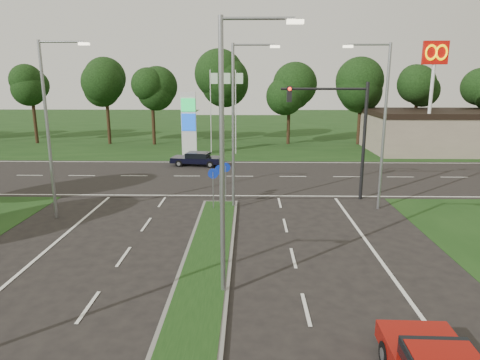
{
  "coord_description": "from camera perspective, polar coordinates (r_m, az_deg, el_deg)",
  "views": [
    {
      "loc": [
        1.64,
        -7.34,
        7.17
      ],
      "look_at": [
        1.22,
        13.59,
        2.2
      ],
      "focal_mm": 32.0,
      "sensor_mm": 36.0,
      "label": 1
    }
  ],
  "objects": [
    {
      "name": "verge_far",
      "position": [
        62.77,
        -0.36,
        6.79
      ],
      "size": [
        160.0,
        50.0,
        0.02
      ],
      "primitive_type": "cube",
      "color": "#163411",
      "rests_on": "ground"
    },
    {
      "name": "cross_road",
      "position": [
        32.19,
        -1.8,
        0.48
      ],
      "size": [
        160.0,
        12.0,
        0.02
      ],
      "primitive_type": "cube",
      "color": "black",
      "rests_on": "ground"
    },
    {
      "name": "median_kerb",
      "position": [
        13.49,
        -6.34,
        -18.55
      ],
      "size": [
        2.0,
        26.0,
        0.12
      ],
      "primitive_type": "cube",
      "color": "slate",
      "rests_on": "ground"
    },
    {
      "name": "commercial_building",
      "position": [
        48.16,
        26.29,
        5.82
      ],
      "size": [
        16.0,
        9.0,
        4.0
      ],
      "primitive_type": "cube",
      "color": "gray",
      "rests_on": "ground"
    },
    {
      "name": "streetlight_median_near",
      "position": [
        13.52,
        -1.58,
        4.45
      ],
      "size": [
        2.53,
        0.22,
        9.0
      ],
      "color": "gray",
      "rests_on": "ground"
    },
    {
      "name": "streetlight_median_far",
      "position": [
        23.44,
        -0.42,
        8.23
      ],
      "size": [
        2.53,
        0.22,
        9.0
      ],
      "color": "gray",
      "rests_on": "ground"
    },
    {
      "name": "streetlight_left_far",
      "position": [
        23.64,
        -23.92,
        7.14
      ],
      "size": [
        2.53,
        0.22,
        9.0
      ],
      "color": "gray",
      "rests_on": "ground"
    },
    {
      "name": "streetlight_right_far",
      "position": [
        24.51,
        18.31,
        7.79
      ],
      "size": [
        2.53,
        0.22,
        9.0
      ],
      "rotation": [
        0.0,
        0.0,
        3.14
      ],
      "color": "gray",
      "rests_on": "ground"
    },
    {
      "name": "traffic_signal",
      "position": [
        26.06,
        13.55,
        7.44
      ],
      "size": [
        5.1,
        0.42,
        7.0
      ],
      "color": "black",
      "rests_on": "ground"
    },
    {
      "name": "median_signs",
      "position": [
        24.42,
        -2.73,
        0.42
      ],
      "size": [
        1.16,
        1.76,
        2.38
      ],
      "color": "gray",
      "rests_on": "ground"
    },
    {
      "name": "gas_pylon",
      "position": [
        40.95,
        -6.53,
        7.69
      ],
      "size": [
        5.8,
        1.26,
        8.0
      ],
      "color": "silver",
      "rests_on": "ground"
    },
    {
      "name": "mcdonalds_sign",
      "position": [
        42.59,
        24.43,
        13.29
      ],
      "size": [
        2.2,
        0.47,
        10.4
      ],
      "color": "silver",
      "rests_on": "ground"
    },
    {
      "name": "treeline_far",
      "position": [
        47.3,
        -0.74,
        12.94
      ],
      "size": [
        6.0,
        6.0,
        9.9
      ],
      "color": "black",
      "rests_on": "ground"
    },
    {
      "name": "navy_sedan",
      "position": [
        36.2,
        -5.73,
        2.85
      ],
      "size": [
        4.4,
        2.35,
        1.15
      ],
      "rotation": [
        0.0,
        0.0,
        1.41
      ],
      "color": "black",
      "rests_on": "ground"
    }
  ]
}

